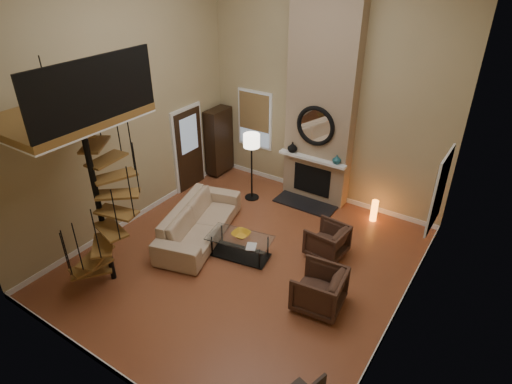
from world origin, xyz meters
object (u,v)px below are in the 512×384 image
Objects in this scene: armchair_near at (330,242)px; armchair_far at (323,291)px; floor_lamp at (252,146)px; sofa at (199,221)px; coffee_table at (240,244)px; accent_lamp at (374,211)px; hutch at (219,141)px.

armchair_near is 0.88× the size of armchair_far.
sofa is at bearing -90.61° from floor_lamp.
sofa is 1.83× the size of coffee_table.
armchair_far is 0.49× the size of floor_lamp.
armchair_far is at bearing -85.95° from accent_lamp.
coffee_table is at bearing -109.30° from sofa.
armchair_far is (3.13, -0.44, -0.04)m from sofa.
hutch is 0.70× the size of sofa.
floor_lamp is 3.21× the size of accent_lamp.
hutch is 3.82m from coffee_table.
armchair_far reaches higher than coffee_table.
armchair_far is 0.61× the size of coffee_table.
hutch reaches higher than sofa.
coffee_table is 3.29m from accent_lamp.
armchair_near is (4.12, -1.74, -0.60)m from hutch.
armchair_near is at bearing -22.44° from floor_lamp.
armchair_near is 1.39× the size of accent_lamp.
sofa is 1.48× the size of floor_lamp.
floor_lamp is at bearing -23.86° from hutch.
armchair_far is at bearing 25.09° from armchair_near.
floor_lamp is (-3.11, 2.43, 1.06)m from armchair_far.
armchair_near is 1.80m from accent_lamp.
hutch is at bearing -108.37° from armchair_near.
hutch reaches higher than armchair_near.
sofa is 1.12m from coffee_table.
floor_lamp reaches higher than sofa.
sofa reaches higher than armchair_near.
hutch reaches higher than coffee_table.
floor_lamp is 3.19m from accent_lamp.
hutch reaches higher than accent_lamp.
armchair_near is 0.54× the size of coffee_table.
hutch reaches higher than floor_lamp.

